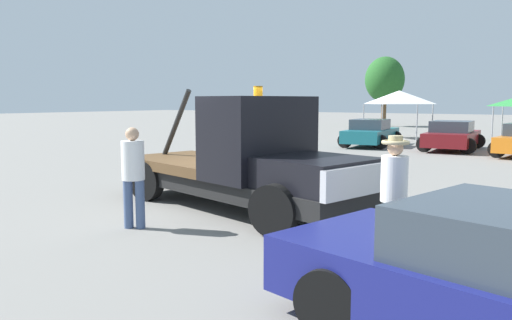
{
  "coord_description": "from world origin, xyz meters",
  "views": [
    {
      "loc": [
        6.14,
        -8.27,
        2.24
      ],
      "look_at": [
        0.5,
        0.0,
        1.05
      ],
      "focal_mm": 35.0,
      "sensor_mm": 36.0,
      "label": 1
    }
  ],
  "objects_px": {
    "parked_car_maroon": "(452,136)",
    "traffic_cone": "(299,174)",
    "person_at_hood": "(133,170)",
    "canopy_tent_white": "(399,97)",
    "person_near_truck": "(394,186)",
    "tow_truck": "(249,164)",
    "parked_car_teal": "(371,133)",
    "tree_left": "(385,80)"
  },
  "relations": [
    {
      "from": "tow_truck",
      "to": "traffic_cone",
      "type": "distance_m",
      "value": 3.83
    },
    {
      "from": "person_at_hood",
      "to": "canopy_tent_white",
      "type": "relative_size",
      "value": 0.56
    },
    {
      "from": "person_near_truck",
      "to": "tree_left",
      "type": "xyz_separation_m",
      "value": [
        -13.2,
        35.8,
        3.02
      ]
    },
    {
      "from": "person_near_truck",
      "to": "parked_car_teal",
      "type": "xyz_separation_m",
      "value": [
        -6.91,
        16.78,
        -0.39
      ]
    },
    {
      "from": "canopy_tent_white",
      "to": "traffic_cone",
      "type": "relative_size",
      "value": 5.85
    },
    {
      "from": "tow_truck",
      "to": "tree_left",
      "type": "height_order",
      "value": "tree_left"
    },
    {
      "from": "parked_car_teal",
      "to": "parked_car_maroon",
      "type": "relative_size",
      "value": 1.05
    },
    {
      "from": "parked_car_maroon",
      "to": "tree_left",
      "type": "distance_m",
      "value": 21.73
    },
    {
      "from": "person_near_truck",
      "to": "canopy_tent_white",
      "type": "relative_size",
      "value": 0.55
    },
    {
      "from": "person_at_hood",
      "to": "tow_truck",
      "type": "bearing_deg",
      "value": -47.51
    },
    {
      "from": "person_at_hood",
      "to": "tree_left",
      "type": "bearing_deg",
      "value": -12.86
    },
    {
      "from": "person_near_truck",
      "to": "parked_car_teal",
      "type": "height_order",
      "value": "person_near_truck"
    },
    {
      "from": "tow_truck",
      "to": "parked_car_maroon",
      "type": "relative_size",
      "value": 1.43
    },
    {
      "from": "person_near_truck",
      "to": "traffic_cone",
      "type": "xyz_separation_m",
      "value": [
        -4.36,
        4.99,
        -0.78
      ]
    },
    {
      "from": "canopy_tent_white",
      "to": "tree_left",
      "type": "height_order",
      "value": "tree_left"
    },
    {
      "from": "parked_car_maroon",
      "to": "canopy_tent_white",
      "type": "distance_m",
      "value": 7.52
    },
    {
      "from": "tow_truck",
      "to": "parked_car_teal",
      "type": "distance_m",
      "value": 15.83
    },
    {
      "from": "parked_car_teal",
      "to": "traffic_cone",
      "type": "relative_size",
      "value": 8.65
    },
    {
      "from": "person_near_truck",
      "to": "canopy_tent_white",
      "type": "height_order",
      "value": "canopy_tent_white"
    },
    {
      "from": "canopy_tent_white",
      "to": "traffic_cone",
      "type": "distance_m",
      "value": 18.1
    },
    {
      "from": "tree_left",
      "to": "traffic_cone",
      "type": "distance_m",
      "value": 32.28
    },
    {
      "from": "tow_truck",
      "to": "parked_car_teal",
      "type": "relative_size",
      "value": 1.37
    },
    {
      "from": "person_at_hood",
      "to": "parked_car_maroon",
      "type": "bearing_deg",
      "value": -30.45
    },
    {
      "from": "person_near_truck",
      "to": "traffic_cone",
      "type": "relative_size",
      "value": 3.2
    },
    {
      "from": "canopy_tent_white",
      "to": "tree_left",
      "type": "bearing_deg",
      "value": 113.45
    },
    {
      "from": "person_at_hood",
      "to": "parked_car_maroon",
      "type": "height_order",
      "value": "person_at_hood"
    },
    {
      "from": "person_at_hood",
      "to": "parked_car_maroon",
      "type": "distance_m",
      "value": 17.85
    },
    {
      "from": "person_near_truck",
      "to": "parked_car_maroon",
      "type": "xyz_separation_m",
      "value": [
        -3.08,
        16.87,
        -0.39
      ]
    },
    {
      "from": "person_near_truck",
      "to": "tree_left",
      "type": "bearing_deg",
      "value": -98.69
    },
    {
      "from": "tow_truck",
      "to": "traffic_cone",
      "type": "xyz_separation_m",
      "value": [
        -0.9,
        3.66,
        -0.72
      ]
    },
    {
      "from": "person_at_hood",
      "to": "traffic_cone",
      "type": "bearing_deg",
      "value": -26.18
    },
    {
      "from": "parked_car_maroon",
      "to": "tow_truck",
      "type": "bearing_deg",
      "value": 175.15
    },
    {
      "from": "person_at_hood",
      "to": "parked_car_maroon",
      "type": "xyz_separation_m",
      "value": [
        1.25,
        17.8,
        -0.38
      ]
    },
    {
      "from": "tow_truck",
      "to": "person_at_hood",
      "type": "height_order",
      "value": "tow_truck"
    },
    {
      "from": "parked_car_maroon",
      "to": "traffic_cone",
      "type": "xyz_separation_m",
      "value": [
        -1.28,
        -11.88,
        -0.39
      ]
    },
    {
      "from": "tow_truck",
      "to": "traffic_cone",
      "type": "height_order",
      "value": "tow_truck"
    },
    {
      "from": "parked_car_teal",
      "to": "canopy_tent_white",
      "type": "bearing_deg",
      "value": -0.67
    },
    {
      "from": "person_at_hood",
      "to": "tree_left",
      "type": "xyz_separation_m",
      "value": [
        -8.87,
        36.73,
        3.03
      ]
    },
    {
      "from": "parked_car_teal",
      "to": "person_near_truck",
      "type": "bearing_deg",
      "value": -164.05
    },
    {
      "from": "tow_truck",
      "to": "parked_car_teal",
      "type": "height_order",
      "value": "tow_truck"
    },
    {
      "from": "parked_car_maroon",
      "to": "traffic_cone",
      "type": "height_order",
      "value": "parked_car_maroon"
    },
    {
      "from": "person_near_truck",
      "to": "parked_car_maroon",
      "type": "bearing_deg",
      "value": -108.59
    }
  ]
}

